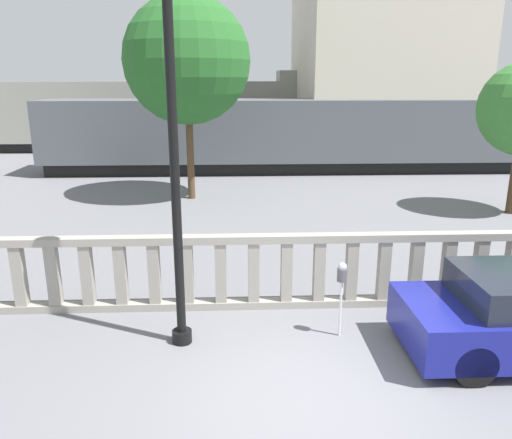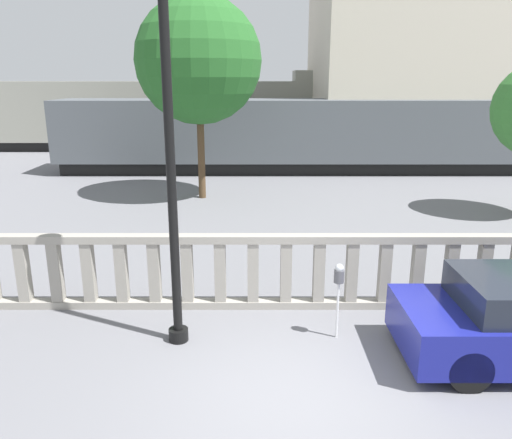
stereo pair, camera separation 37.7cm
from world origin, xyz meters
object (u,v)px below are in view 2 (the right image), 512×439
(train_near, at_px, (336,134))
(train_far, at_px, (137,114))
(lamppost, at_px, (167,118))
(tree_right, at_px, (197,61))
(parking_meter, at_px, (337,279))

(train_near, xyz_separation_m, train_far, (-10.66, 7.48, 0.37))
(lamppost, xyz_separation_m, tree_right, (-0.66, 10.12, 1.13))
(lamppost, height_order, train_near, lamppost)
(train_near, bearing_deg, lamppost, -107.80)
(tree_right, bearing_deg, train_far, 111.59)
(train_far, bearing_deg, parking_meter, -70.02)
(parking_meter, height_order, train_near, train_near)
(lamppost, relative_size, train_near, 0.25)
(lamppost, xyz_separation_m, train_far, (-5.71, 22.89, -1.48))
(parking_meter, distance_m, train_near, 15.51)
(lamppost, relative_size, train_far, 0.25)
(parking_meter, relative_size, train_near, 0.05)
(lamppost, xyz_separation_m, parking_meter, (2.57, 0.10, -2.53))
(lamppost, height_order, train_far, lamppost)
(train_near, relative_size, train_far, 1.00)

